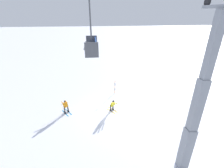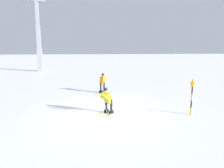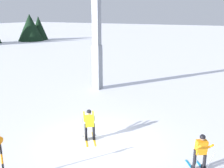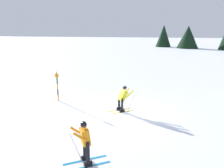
# 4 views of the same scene
# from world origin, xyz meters

# --- Properties ---
(ground_plane) EXTENTS (260.00, 260.00, 0.00)m
(ground_plane) POSITION_xyz_m (0.00, 0.00, 0.00)
(ground_plane) COLOR white
(skier_carving_main) EXTENTS (1.39, 1.55, 1.61)m
(skier_carving_main) POSITION_xyz_m (-0.63, 0.03, 0.85)
(skier_carving_main) COLOR yellow
(skier_carving_main) RESTS_ON ground_plane
(lift_tower_near) EXTENTS (0.65, 2.96, 11.36)m
(lift_tower_near) POSITION_xyz_m (-4.92, 7.91, 4.83)
(lift_tower_near) COLOR gray
(lift_tower_near) RESTS_ON ground_plane
(chairlift_seat_nearest) EXTENTS (0.61, 2.10, 2.37)m
(chairlift_seat_nearest) POSITION_xyz_m (1.27, 7.91, 9.23)
(chairlift_seat_nearest) COLOR black
(trail_marker_pole) EXTENTS (0.07, 0.28, 1.97)m
(trail_marker_pole) POSITION_xyz_m (-1.50, -4.47, 1.06)
(trail_marker_pole) COLOR orange
(trail_marker_pole) RESTS_ON ground_plane
(skier_distant_uphill) EXTENTS (1.33, 1.61, 1.63)m
(skier_distant_uphill) POSITION_xyz_m (4.77, -0.32, 0.92)
(skier_distant_uphill) COLOR #198CCC
(skier_distant_uphill) RESTS_ON ground_plane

